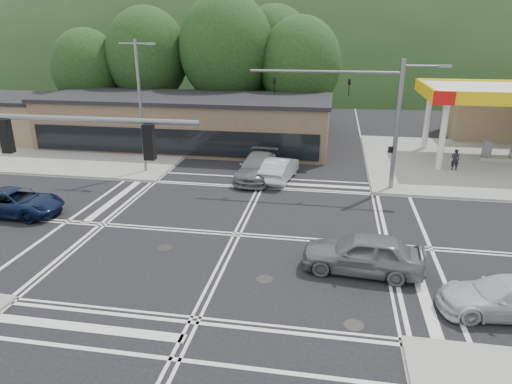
% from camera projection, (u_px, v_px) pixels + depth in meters
% --- Properties ---
extents(ground, '(120.00, 120.00, 0.00)m').
position_uv_depth(ground, '(237.00, 234.00, 22.61)').
color(ground, black).
rests_on(ground, ground).
extents(sidewalk_ne, '(16.00, 16.00, 0.15)m').
position_uv_depth(sidewalk_ne, '(475.00, 164.00, 34.10)').
color(sidewalk_ne, gray).
rests_on(sidewalk_ne, ground).
extents(sidewalk_nw, '(16.00, 16.00, 0.15)m').
position_uv_depth(sidewalk_nw, '(102.00, 147.00, 38.88)').
color(sidewalk_nw, gray).
rests_on(sidewalk_nw, ground).
extents(gas_station_canopy, '(12.32, 8.34, 5.75)m').
position_uv_depth(gas_station_canopy, '(511.00, 96.00, 33.02)').
color(gas_station_canopy, silver).
rests_on(gas_station_canopy, ground).
extents(convenience_store, '(10.00, 6.00, 3.80)m').
position_uv_depth(convenience_store, '(505.00, 117.00, 41.96)').
color(convenience_store, '#846B4F').
rests_on(convenience_store, ground).
extents(commercial_row, '(24.00, 8.00, 4.00)m').
position_uv_depth(commercial_row, '(187.00, 123.00, 38.97)').
color(commercial_row, brown).
rests_on(commercial_row, ground).
extents(commercial_nw, '(8.00, 7.00, 3.60)m').
position_uv_depth(commercial_nw, '(18.00, 119.00, 41.59)').
color(commercial_nw, '#846B4F').
rests_on(commercial_nw, ground).
extents(hill_north, '(252.00, 126.00, 140.00)m').
position_uv_depth(hill_north, '(317.00, 72.00, 106.06)').
color(hill_north, '#1D3216').
rests_on(hill_north, ground).
extents(tree_n_a, '(8.00, 8.00, 11.75)m').
position_uv_depth(tree_n_a, '(147.00, 55.00, 44.67)').
color(tree_n_a, '#382619').
rests_on(tree_n_a, ground).
extents(tree_n_b, '(9.00, 9.00, 12.98)m').
position_uv_depth(tree_n_b, '(227.00, 49.00, 43.18)').
color(tree_n_b, '#382619').
rests_on(tree_n_b, ground).
extents(tree_n_c, '(7.60, 7.60, 10.87)m').
position_uv_depth(tree_n_c, '(300.00, 64.00, 42.50)').
color(tree_n_c, '#382619').
rests_on(tree_n_c, ground).
extents(tree_n_d, '(6.80, 6.80, 9.76)m').
position_uv_depth(tree_n_d, '(87.00, 69.00, 45.14)').
color(tree_n_d, '#382619').
rests_on(tree_n_d, ground).
extents(tree_n_e, '(8.40, 8.40, 11.98)m').
position_uv_depth(tree_n_e, '(274.00, 54.00, 46.47)').
color(tree_n_e, '#382619').
rests_on(tree_n_e, ground).
extents(streetlight_nw, '(2.50, 0.25, 9.00)m').
position_uv_depth(streetlight_nw, '(141.00, 101.00, 30.59)').
color(streetlight_nw, slate).
rests_on(streetlight_nw, ground).
extents(signal_mast_ne, '(11.65, 0.30, 8.00)m').
position_uv_depth(signal_mast_ne, '(377.00, 109.00, 27.39)').
color(signal_mast_ne, slate).
rests_on(signal_mast_ne, ground).
extents(car_blue_west, '(5.18, 2.39, 1.44)m').
position_uv_depth(car_blue_west, '(15.00, 202.00, 24.81)').
color(car_blue_west, '#0B1734').
rests_on(car_blue_west, ground).
extents(car_grey_center, '(5.13, 2.41, 1.70)m').
position_uv_depth(car_grey_center, '(363.00, 253.00, 18.91)').
color(car_grey_center, slate).
rests_on(car_grey_center, ground).
extents(car_silver_east, '(4.85, 2.34, 1.36)m').
position_uv_depth(car_silver_east, '(507.00, 297.00, 16.13)').
color(car_silver_east, silver).
rests_on(car_silver_east, ground).
extents(car_queue_a, '(2.32, 4.88, 1.55)m').
position_uv_depth(car_queue_a, '(279.00, 169.00, 30.53)').
color(car_queue_a, '#B5B6BC').
rests_on(car_queue_a, ground).
extents(car_queue_b, '(2.07, 4.19, 1.37)m').
position_uv_depth(car_queue_b, '(302.00, 140.00, 38.59)').
color(car_queue_b, silver).
rests_on(car_queue_b, ground).
extents(car_northbound, '(2.50, 5.63, 1.61)m').
position_uv_depth(car_northbound, '(257.00, 167.00, 30.76)').
color(car_northbound, slate).
rests_on(car_northbound, ground).
extents(pedestrian, '(0.58, 0.40, 1.53)m').
position_uv_depth(pedestrian, '(455.00, 160.00, 32.09)').
color(pedestrian, black).
rests_on(pedestrian, sidewalk_ne).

